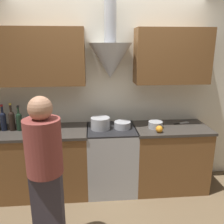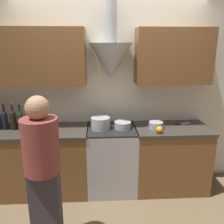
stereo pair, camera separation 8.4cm
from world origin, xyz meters
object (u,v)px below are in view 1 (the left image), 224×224
Objects in this scene: wine_bottle_4 at (3,120)px; wine_bottle_6 at (19,120)px; stock_pot at (100,123)px; orange_fruit at (159,129)px; person_foreground_left at (45,171)px; saucepan at (155,125)px; stove_range at (111,159)px; wine_bottle_5 at (12,120)px; mixing_bowl at (122,125)px.

wine_bottle_6 is at bearing -3.64° from wine_bottle_4.
orange_fruit is at bearing -15.15° from stock_pot.
stock_pot is 1.11m from person_foreground_left.
wine_bottle_4 reaches higher than orange_fruit.
orange_fruit is (0.73, -0.20, -0.03)m from stock_pot.
wine_bottle_6 is 1.75m from saucepan.
wine_bottle_4 reaches higher than wine_bottle_6.
saucepan is at bearing -3.64° from stove_range.
wine_bottle_5 is 1.85m from saucepan.
wine_bottle_6 is 1.51× the size of mixing_bowl.
stove_range is at bearing -1.68° from wine_bottle_4.
stove_range is at bearing -1.54° from wine_bottle_5.
person_foreground_left is (-0.53, -0.97, -0.11)m from stock_pot.
wine_bottle_4 is 0.22× the size of person_foreground_left.
person_foreground_left reaches higher than stove_range.
stove_range is 4.15× the size of mixing_bowl.
wine_bottle_6 is 1.14m from person_foreground_left.
stock_pot is at bearing -2.36° from wine_bottle_4.
wine_bottle_5 is 1.66× the size of mixing_bowl.
person_foreground_left is (0.50, -1.01, -0.17)m from wine_bottle_6.
person_foreground_left is at bearing -59.95° from wine_bottle_5.
stove_range is 0.75m from saucepan.
wine_bottle_5 reaches higher than mixing_bowl.
person_foreground_left is at bearing -124.54° from stove_range.
saucepan is at bearing -2.20° from wine_bottle_5.
wine_bottle_5 is at bearing 177.80° from saucepan.
mixing_bowl is (1.32, -0.04, -0.09)m from wine_bottle_6.
wine_bottle_5 is at bearing 172.55° from orange_fruit.
mixing_bowl reaches higher than stove_range.
mixing_bowl is at bearing -4.95° from stove_range.
orange_fruit is 0.06× the size of person_foreground_left.
wine_bottle_5 reaches higher than stove_range.
stock_pot is 0.72m from saucepan.
mixing_bowl is (0.14, -0.01, 0.48)m from stove_range.
orange_fruit is at bearing -7.22° from wine_bottle_4.
mixing_bowl is 0.14× the size of person_foreground_left.
wine_bottle_5 is 4.03× the size of orange_fruit.
wine_bottle_4 is (-1.37, 0.04, 0.58)m from stove_range.
wine_bottle_5 is (0.11, -0.01, 0.01)m from wine_bottle_4.
orange_fruit is at bearing -23.96° from mixing_bowl.
wine_bottle_5 reaches higher than saucepan.
mixing_bowl is 0.43m from saucepan.
wine_bottle_5 reaches higher than stock_pot.
stove_range is 0.79m from orange_fruit.
wine_bottle_6 is 1.77m from orange_fruit.
orange_fruit is 0.17m from saucepan.
wine_bottle_4 reaches higher than stock_pot.
wine_bottle_4 reaches higher than mixing_bowl.
stove_range is at bearing -1.34° from wine_bottle_6.
stock_pot reaches higher than orange_fruit.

